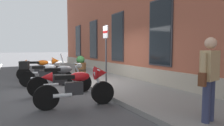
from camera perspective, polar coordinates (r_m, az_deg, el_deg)
ground_plane at (r=7.64m, az=-8.71°, el=-7.00°), size 140.00×140.00×0.00m
sidewalk at (r=8.14m, az=-0.27°, el=-5.79°), size 28.48×2.53×0.13m
brick_pub_facade at (r=11.52m, az=23.04°, el=16.70°), size 22.48×7.50×8.06m
motorcycle_orange_sport at (r=9.65m, az=-20.21°, el=-1.34°), size 0.67×2.10×1.08m
motorcycle_silver_touring at (r=7.99m, az=-19.92°, el=-2.77°), size 0.89×1.99×1.30m
motorcycle_grey_naked at (r=6.42m, az=-14.84°, el=-4.79°), size 0.62×2.08×1.01m
motorcycle_red_sport at (r=4.98m, az=-9.88°, el=-6.54°), size 0.62×2.06×1.03m
pedestrian_tan_coat at (r=3.95m, az=27.23°, el=-3.31°), size 0.28×0.65×1.58m
parking_sign at (r=6.85m, az=-1.85°, el=4.95°), size 0.36×0.07×2.21m
barrel_planter at (r=9.39m, az=-9.43°, el=-1.26°), size 0.55×0.55×1.02m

